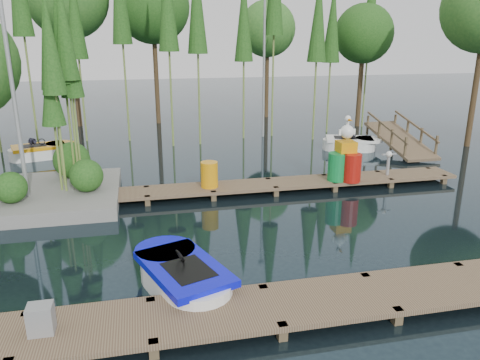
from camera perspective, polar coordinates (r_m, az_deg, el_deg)
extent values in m
plane|color=#1B2B33|center=(12.82, -1.71, -5.50)|extent=(90.00, 90.00, 0.00)
cube|color=brown|center=(8.80, 3.93, -15.11)|extent=(18.00, 1.50, 0.10)
cube|color=brown|center=(9.42, -24.46, -15.87)|extent=(0.16, 0.16, 0.50)
cube|color=brown|center=(8.14, -10.43, -20.17)|extent=(0.16, 0.16, 0.50)
cube|color=brown|center=(9.17, -10.77, -15.42)|extent=(0.16, 0.16, 0.50)
cube|color=brown|center=(8.42, 5.16, -18.48)|extent=(0.16, 0.16, 0.50)
cube|color=brown|center=(9.42, 2.81, -14.15)|extent=(0.16, 0.16, 0.50)
cube|color=brown|center=(9.21, 18.56, -15.96)|extent=(0.16, 0.16, 0.50)
cube|color=brown|center=(10.13, 14.91, -12.34)|extent=(0.16, 0.16, 0.50)
cube|color=brown|center=(11.22, 24.91, -10.42)|extent=(0.16, 0.16, 0.50)
cube|color=brown|center=(15.22, 0.23, -0.75)|extent=(15.00, 1.20, 0.10)
cube|color=brown|center=(15.02, -26.86, -3.75)|extent=(0.16, 0.16, 0.50)
cube|color=brown|center=(15.90, -26.06, -2.53)|extent=(0.16, 0.16, 0.50)
cube|color=brown|center=(14.62, -19.16, -3.34)|extent=(0.16, 0.16, 0.50)
cube|color=brown|center=(15.52, -18.79, -2.12)|extent=(0.16, 0.16, 0.50)
cube|color=brown|center=(14.50, -11.19, -2.86)|extent=(0.16, 0.16, 0.50)
cube|color=brown|center=(15.40, -11.29, -1.65)|extent=(0.16, 0.16, 0.50)
cube|color=brown|center=(14.65, -3.24, -2.32)|extent=(0.16, 0.16, 0.50)
cube|color=brown|center=(15.55, -3.81, -1.16)|extent=(0.16, 0.16, 0.50)
cube|color=brown|center=(15.08, 4.39, -1.77)|extent=(0.16, 0.16, 0.50)
cube|color=brown|center=(15.96, 3.41, -0.67)|extent=(0.16, 0.16, 0.50)
cube|color=brown|center=(15.77, 11.47, -1.22)|extent=(0.16, 0.16, 0.50)
cube|color=brown|center=(16.60, 10.16, -0.20)|extent=(0.16, 0.16, 0.50)
cube|color=brown|center=(16.67, 17.88, -0.71)|extent=(0.16, 0.16, 0.50)
cube|color=brown|center=(17.46, 16.33, 0.24)|extent=(0.16, 0.16, 0.50)
cube|color=brown|center=(17.76, 23.56, -0.25)|extent=(0.16, 0.16, 0.50)
cube|color=brown|center=(18.51, 21.87, 0.62)|extent=(0.16, 0.16, 0.50)
cube|color=slate|center=(15.85, -25.76, -2.05)|extent=(6.20, 4.20, 0.42)
sphere|color=#27571B|center=(14.69, -26.16, -0.83)|extent=(0.90, 0.90, 0.90)
sphere|color=#27571B|center=(16.46, -19.82, 2.29)|extent=(1.20, 1.20, 1.20)
sphere|color=#27571B|center=(14.88, -18.21, 0.52)|extent=(1.00, 1.00, 1.00)
cylinder|color=olive|center=(15.45, -20.31, 8.81)|extent=(0.07, 0.07, 5.93)
cone|color=#27571B|center=(15.32, -21.14, 16.49)|extent=(0.70, 0.70, 2.97)
cylinder|color=olive|center=(15.36, -21.52, 8.13)|extent=(0.07, 0.07, 5.66)
cone|color=#27571B|center=(15.21, -22.36, 15.50)|extent=(0.70, 0.70, 2.83)
cylinder|color=olive|center=(15.50, -19.47, 7.59)|extent=(0.07, 0.07, 5.22)
cone|color=#27571B|center=(15.33, -20.17, 14.33)|extent=(0.70, 0.70, 2.61)
cylinder|color=olive|center=(14.74, -21.34, 7.55)|extent=(0.07, 0.07, 5.53)
cone|color=#27571B|center=(14.58, -22.19, 15.04)|extent=(0.70, 0.70, 2.76)
cylinder|color=olive|center=(15.02, -21.51, 4.73)|extent=(0.07, 0.07, 4.01)
cone|color=#27571B|center=(14.81, -22.11, 10.03)|extent=(0.70, 0.70, 2.01)
cylinder|color=olive|center=(15.31, -19.92, 9.12)|extent=(0.07, 0.07, 6.11)
cone|color=#27571B|center=(15.20, -20.78, 17.11)|extent=(0.70, 0.70, 3.05)
cylinder|color=#412F1B|center=(23.85, 26.87, 10.83)|extent=(0.26, 0.26, 6.06)
cylinder|color=#412F1B|center=(27.24, 14.46, 11.60)|extent=(0.26, 0.26, 5.02)
sphere|color=#27571B|center=(27.13, 14.87, 16.87)|extent=(3.16, 3.16, 3.16)
cylinder|color=#412F1B|center=(29.49, 3.28, 12.78)|extent=(0.26, 0.26, 5.31)
sphere|color=#376E27|center=(29.40, 3.38, 17.94)|extent=(3.34, 3.34, 3.34)
cylinder|color=#412F1B|center=(27.73, -10.23, 13.45)|extent=(0.26, 0.26, 6.46)
sphere|color=#27571B|center=(27.71, -10.61, 20.12)|extent=(4.06, 4.06, 4.06)
cylinder|color=#412F1B|center=(27.85, -19.60, 13.17)|extent=(0.26, 0.26, 6.85)
cylinder|color=olive|center=(22.89, -24.79, 15.45)|extent=(0.09, 0.09, 9.66)
cylinder|color=olive|center=(23.61, -19.04, 13.67)|extent=(0.09, 0.09, 7.69)
cone|color=#27571B|center=(23.61, -19.57, 18.88)|extent=(0.90, 0.90, 4.23)
cylinder|color=olive|center=(23.11, -14.08, 15.64)|extent=(0.09, 0.09, 8.99)
cylinder|color=olive|center=(21.55, -8.61, 15.13)|extent=(0.09, 0.09, 8.44)
cylinder|color=olive|center=(21.81, -5.14, 14.99)|extent=(0.09, 0.09, 8.22)
cone|color=#27571B|center=(21.85, -5.32, 21.03)|extent=(0.90, 0.90, 4.52)
cylinder|color=olive|center=(23.10, 0.45, 14.17)|extent=(0.09, 0.09, 7.41)
cone|color=#27571B|center=(23.08, 0.47, 19.31)|extent=(0.90, 0.90, 4.07)
cylinder|color=olive|center=(23.67, 4.13, 17.07)|extent=(0.09, 0.09, 9.77)
cylinder|color=olive|center=(23.07, 9.27, 13.94)|extent=(0.09, 0.09, 7.40)
cone|color=#27571B|center=(23.05, 9.53, 19.09)|extent=(0.90, 0.90, 4.07)
cylinder|color=olive|center=(25.07, 10.95, 13.81)|extent=(0.09, 0.09, 7.14)
cone|color=#27571B|center=(25.04, 11.23, 18.38)|extent=(0.90, 0.90, 3.93)
cylinder|color=olive|center=(27.03, 15.33, 15.32)|extent=(0.09, 0.09, 8.61)
cone|color=#27571B|center=(27.08, 15.76, 20.41)|extent=(0.90, 0.90, 4.74)
cylinder|color=gray|center=(14.58, -25.96, 9.83)|extent=(0.12, 0.12, 7.00)
cylinder|color=gray|center=(23.49, 2.94, 13.70)|extent=(0.12, 0.12, 7.00)
cube|color=brown|center=(21.73, 18.90, 4.64)|extent=(1.50, 3.94, 0.95)
cube|color=brown|center=(20.03, 19.51, 3.68)|extent=(0.08, 0.08, 0.90)
cube|color=brown|center=(20.93, 17.99, 4.69)|extent=(0.08, 0.08, 0.90)
cube|color=brown|center=(21.84, 16.59, 5.61)|extent=(0.08, 0.08, 0.90)
cube|color=brown|center=(22.77, 15.30, 6.46)|extent=(0.08, 0.08, 0.90)
cube|color=brown|center=(21.26, 17.43, 6.17)|extent=(0.06, 3.54, 0.83)
cube|color=brown|center=(20.80, 22.81, 3.79)|extent=(0.08, 0.08, 0.90)
cube|color=brown|center=(21.66, 21.21, 4.77)|extent=(0.08, 0.08, 0.90)
cube|color=brown|center=(22.54, 19.73, 5.66)|extent=(0.08, 0.08, 0.90)
cube|color=brown|center=(23.45, 18.36, 6.49)|extent=(0.08, 0.08, 0.90)
cube|color=brown|center=(21.99, 20.63, 6.20)|extent=(0.06, 3.54, 0.83)
cube|color=white|center=(9.65, -6.79, -12.32)|extent=(1.63, 1.63, 0.58)
cylinder|color=white|center=(10.17, -8.38, -10.77)|extent=(1.62, 1.62, 0.58)
cylinder|color=white|center=(9.15, -5.00, -14.04)|extent=(1.62, 1.62, 0.58)
cube|color=#080CD5|center=(9.50, -6.86, -10.66)|extent=(1.97, 2.52, 0.15)
cylinder|color=#080CD5|center=(10.26, -9.13, -8.53)|extent=(1.66, 1.66, 0.15)
cube|color=black|center=(9.31, -6.29, -10.93)|extent=(1.09, 1.25, 0.06)
torus|color=black|center=(9.53, -7.32, -9.15)|extent=(0.25, 0.33, 0.28)
cube|color=white|center=(21.37, -23.25, 2.99)|extent=(1.49, 1.48, 0.54)
cylinder|color=white|center=(21.44, -21.68, 3.21)|extent=(1.48, 1.48, 0.54)
cylinder|color=white|center=(21.32, -24.82, 2.76)|extent=(1.48, 1.48, 0.54)
cube|color=orange|center=(21.31, -23.34, 3.75)|extent=(2.32, 1.76, 0.14)
cylinder|color=orange|center=(21.41, -21.05, 4.08)|extent=(1.51, 1.51, 0.14)
cube|color=black|center=(21.28, -23.88, 3.80)|extent=(1.15, 0.99, 0.06)
torus|color=black|center=(21.28, -23.01, 4.32)|extent=(0.30, 0.22, 0.26)
imported|color=#1E1E2D|center=(21.23, -24.09, 4.40)|extent=(0.50, 0.43, 0.96)
cube|color=white|center=(21.66, 13.14, 4.12)|extent=(1.50, 1.49, 0.54)
cylinder|color=white|center=(21.73, 14.69, 4.05)|extent=(1.49, 1.49, 0.54)
cylinder|color=white|center=(21.60, 11.59, 4.19)|extent=(1.49, 1.49, 0.54)
cube|color=white|center=(21.60, 13.19, 4.87)|extent=(2.31, 1.79, 0.14)
cylinder|color=white|center=(21.71, 15.45, 4.77)|extent=(1.52, 1.52, 0.14)
cube|color=black|center=(21.57, 12.69, 5.01)|extent=(1.15, 1.00, 0.06)
torus|color=black|center=(21.57, 13.62, 5.36)|extent=(0.30, 0.23, 0.26)
imported|color=#1E1E2D|center=(21.52, 12.59, 5.54)|extent=(0.46, 0.40, 0.88)
imported|color=#1E1E2D|center=(21.90, 13.39, 5.52)|extent=(0.36, 0.30, 0.66)
cube|color=gray|center=(8.56, -23.11, -15.32)|extent=(0.40, 0.34, 0.49)
cylinder|color=orange|center=(14.89, -3.76, 0.67)|extent=(0.55, 0.55, 0.82)
cylinder|color=#0D7B34|center=(15.86, 11.77, 1.59)|extent=(0.62, 0.62, 0.94)
cylinder|color=white|center=(16.40, 13.33, 2.00)|extent=(0.62, 0.62, 0.94)
cylinder|color=#A0130B|center=(15.86, 13.45, 1.47)|extent=(0.62, 0.62, 0.94)
cube|color=orange|center=(15.93, 12.80, 4.00)|extent=(0.57, 0.57, 0.36)
sphere|color=white|center=(15.82, 12.92, 5.74)|extent=(0.46, 0.46, 0.46)
cylinder|color=white|center=(15.78, 12.98, 6.67)|extent=(0.10, 0.10, 0.31)
sphere|color=white|center=(15.75, 13.02, 7.30)|extent=(0.21, 0.21, 0.21)
cone|color=orange|center=(15.56, 13.34, 7.09)|extent=(0.10, 0.31, 0.10)
cube|color=white|center=(15.82, 12.92, 5.74)|extent=(0.57, 0.06, 0.19)
cylinder|color=gray|center=(16.96, 17.59, 1.63)|extent=(0.11, 0.11, 0.64)
sphere|color=white|center=(16.86, 17.72, 3.02)|extent=(0.21, 0.21, 0.21)
cube|color=gray|center=(16.86, 17.72, 3.02)|extent=(0.53, 0.04, 0.04)
cone|color=orange|center=(16.75, 17.93, 2.91)|extent=(0.04, 0.11, 0.04)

